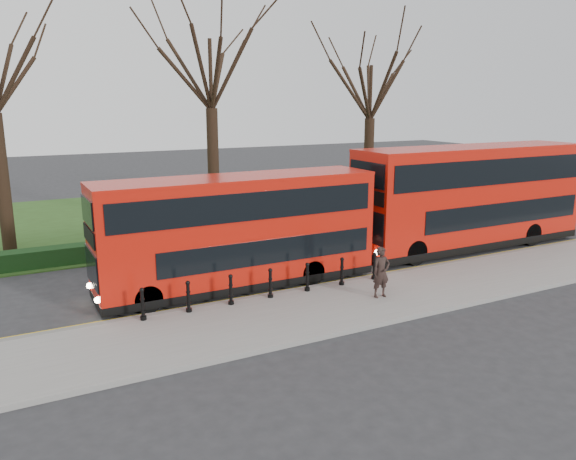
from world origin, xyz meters
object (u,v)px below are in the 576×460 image
bollard_row (270,284)px  pedestrian (381,272)px  bus_rear (471,197)px  bus_lead (238,232)px

bollard_row → pedestrian: pedestrian is taller
bollard_row → bus_rear: size_ratio=0.75×
bus_lead → pedestrian: bus_lead is taller
bollard_row → bus_rear: bus_rear is taller
bus_lead → pedestrian: bearing=-44.6°
pedestrian → bus_rear: bearing=30.2°
bollard_row → bus_rear: (11.64, 2.35, 1.76)m
bollard_row → pedestrian: (3.42, -1.74, 0.40)m
bus_lead → bus_rear: 11.99m
pedestrian → bollard_row: bearing=156.7°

